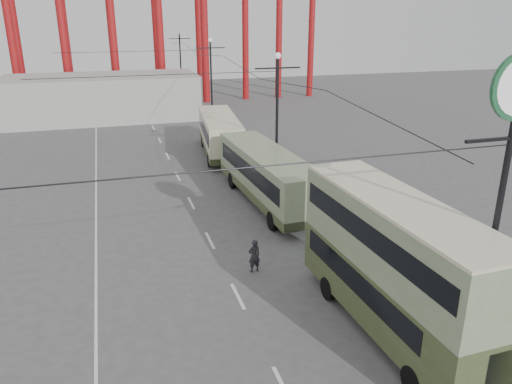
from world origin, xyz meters
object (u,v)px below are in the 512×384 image
object	(u,v)px
single_decker_green	(267,175)
pedestrian	(254,256)
lamp_post_near	(509,152)
double_decker_bus	(394,261)
single_decker_cream	(220,133)

from	to	relation	value
single_decker_green	pedestrian	world-z (taller)	single_decker_green
lamp_post_near	double_decker_bus	size ratio (longest dim) A/B	1.05
lamp_post_near	pedestrian	xyz separation A→B (m)	(-5.26, 8.94, -7.02)
single_decker_green	single_decker_cream	distance (m)	12.58
lamp_post_near	pedestrian	world-z (taller)	lamp_post_near
single_decker_cream	pedestrian	bearing A→B (deg)	-92.06
lamp_post_near	double_decker_bus	xyz separation A→B (m)	(-1.62, 2.86, -4.79)
pedestrian	single_decker_cream	bearing A→B (deg)	-108.54
double_decker_bus	single_decker_green	xyz separation A→B (m)	(-0.17, 14.71, -1.11)
single_decker_cream	pedestrian	size ratio (longest dim) A/B	6.74
single_decker_green	single_decker_cream	size ratio (longest dim) A/B	1.10
double_decker_bus	single_decker_green	bearing A→B (deg)	88.60
lamp_post_near	pedestrian	bearing A→B (deg)	120.47
lamp_post_near	double_decker_bus	world-z (taller)	lamp_post_near
lamp_post_near	double_decker_bus	bearing A→B (deg)	119.58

